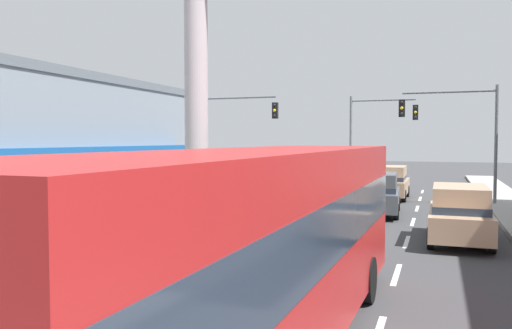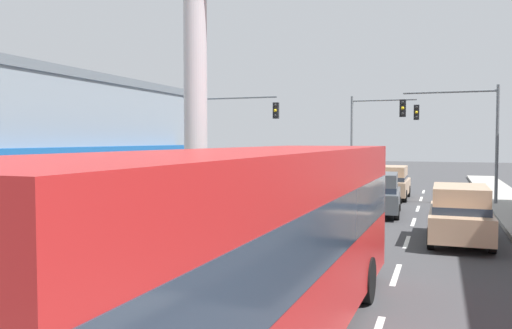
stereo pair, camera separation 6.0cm
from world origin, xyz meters
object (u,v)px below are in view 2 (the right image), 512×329
object	(u,v)px
suv_kerb_right	(307,177)
traffic_light_median_far	(376,127)
suv_far_left_oncoming	(378,193)
sedan_mid_left_lane	(238,200)
traffic_light_left_side	(231,126)
suv_near_left_lane	(460,213)
bus_near_right_lane	(255,240)
suv_far_right_lane	(391,182)
district_sign	(195,89)
traffic_light_right_side	(460,124)
storefront_left	(33,139)

from	to	relation	value
suv_kerb_right	traffic_light_median_far	bearing A→B (deg)	7.14
suv_far_left_oncoming	sedan_mid_left_lane	bearing A→B (deg)	-149.47
traffic_light_median_far	suv_kerb_right	size ratio (longest dim) A/B	1.35
traffic_light_left_side	suv_near_left_lane	world-z (taller)	traffic_light_left_side
bus_near_right_lane	suv_far_right_lane	distance (m)	22.97
bus_near_right_lane	suv_far_left_oncoming	distance (m)	16.42
district_sign	sedan_mid_left_lane	distance (m)	10.69
traffic_light_right_side	traffic_light_median_far	world-z (taller)	same
traffic_light_left_side	sedan_mid_left_lane	distance (m)	9.21
traffic_light_median_far	suv_near_left_lane	distance (m)	15.86
bus_near_right_lane	sedan_mid_left_lane	size ratio (longest dim) A/B	2.57
traffic_light_right_side	suv_kerb_right	bearing A→B (deg)	156.64
storefront_left	suv_far_left_oncoming	world-z (taller)	storefront_left
traffic_light_right_side	sedan_mid_left_lane	size ratio (longest dim) A/B	1.42
suv_near_left_lane	sedan_mid_left_lane	world-z (taller)	suv_near_left_lane
suv_near_left_lane	suv_kerb_right	xyz separation A→B (m)	(-8.84, 14.32, 0.00)
bus_near_right_lane	suv_far_right_lane	size ratio (longest dim) A/B	2.44
district_sign	storefront_left	size ratio (longest dim) A/B	0.42
district_sign	suv_far_left_oncoming	bearing A→B (deg)	77.83
bus_near_right_lane	suv_kerb_right	xyz separation A→B (m)	(-5.54, 25.10, -0.88)
district_sign	bus_near_right_lane	distance (m)	5.27
suv_far_right_lane	suv_far_left_oncoming	distance (m)	6.56
suv_far_left_oncoming	bus_near_right_lane	bearing A→B (deg)	-90.01
traffic_light_left_side	traffic_light_right_side	xyz separation A→B (m)	(12.71, 0.28, 0.00)
storefront_left	suv_far_right_lane	xyz separation A→B (m)	(18.12, 8.30, -2.46)
traffic_light_median_far	sedan_mid_left_lane	xyz separation A→B (m)	(-4.32, -12.51, -3.41)
district_sign	sedan_mid_left_lane	bearing A→B (deg)	106.12
bus_near_right_lane	traffic_light_right_side	bearing A→B (deg)	80.38
suv_kerb_right	sedan_mid_left_lane	bearing A→B (deg)	-90.02
district_sign	suv_far_left_oncoming	world-z (taller)	district_sign
traffic_light_right_side	traffic_light_median_far	xyz separation A→B (m)	(-4.81, 4.48, -0.05)
sedan_mid_left_lane	traffic_light_right_side	bearing A→B (deg)	41.33
storefront_left	suv_kerb_right	distance (m)	16.53
sedan_mid_left_lane	suv_kerb_right	size ratio (longest dim) A/B	0.95
district_sign	suv_far_left_oncoming	size ratio (longest dim) A/B	1.78
storefront_left	traffic_light_right_side	size ratio (longest dim) A/B	3.19
suv_far_left_oncoming	suv_kerb_right	bearing A→B (deg)	122.51
traffic_light_median_far	suv_far_left_oncoming	xyz separation A→B (m)	(1.23, -9.24, -3.21)
district_sign	suv_far_right_lane	bearing A→B (deg)	81.88
storefront_left	suv_kerb_right	xyz separation A→B (m)	(12.58, 10.44, -2.46)
traffic_light_right_side	suv_near_left_lane	distance (m)	10.88
storefront_left	traffic_light_median_far	size ratio (longest dim) A/B	3.19
traffic_light_median_far	suv_far_right_lane	xyz separation A→B (m)	(1.22, -2.68, -3.21)
traffic_light_right_side	bus_near_right_lane	world-z (taller)	traffic_light_right_side
storefront_left	suv_far_right_lane	world-z (taller)	storefront_left
suv_kerb_right	traffic_light_right_side	bearing A→B (deg)	-23.36
bus_near_right_lane	traffic_light_median_far	bearing A→B (deg)	92.73
traffic_light_median_far	suv_far_left_oncoming	distance (m)	9.86
suv_near_left_lane	suv_far_left_oncoming	size ratio (longest dim) A/B	0.98
sedan_mid_left_lane	suv_near_left_lane	bearing A→B (deg)	-14.90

